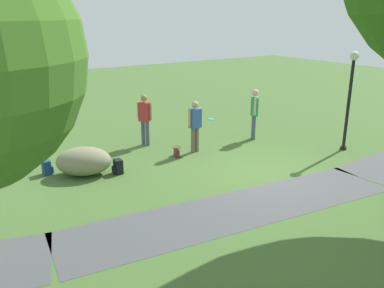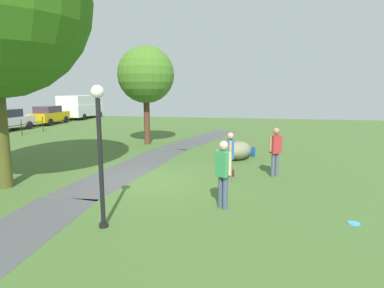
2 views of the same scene
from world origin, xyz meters
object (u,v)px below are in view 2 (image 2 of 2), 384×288
lamp_post (100,141)px  backpack_by_boulder (227,158)px  lawn_boulder (238,150)px  man_near_boulder (223,170)px  parked_coupe_black (6,120)px  delivery_van (81,106)px  handbag_on_grass (229,172)px  spare_backpack_on_lawn (252,152)px  woman_with_handbag (230,154)px  frisbee_on_grass (354,223)px  parked_sedan_grey (49,115)px  young_tree_near_path (146,75)px  passerby_on_path (276,148)px

lamp_post → backpack_by_boulder: size_ratio=7.82×
lawn_boulder → man_near_boulder: man_near_boulder is taller
parked_coupe_black → delivery_van: bearing=-0.4°
man_near_boulder → handbag_on_grass: 3.32m
spare_backpack_on_lawn → delivery_van: (15.95, 17.29, 1.07)m
handbag_on_grass → delivery_van: delivery_van is taller
lamp_post → lawn_boulder: 8.29m
woman_with_handbag → parked_coupe_black: (10.08, 16.69, -0.15)m
lawn_boulder → parked_coupe_black: bearing=68.9°
frisbee_on_grass → parked_sedan_grey: (17.62, 19.49, 0.79)m
parked_sedan_grey → delivery_van: size_ratio=0.71×
woman_with_handbag → parked_sedan_grey: bearing=48.1°
backpack_by_boulder → frisbee_on_grass: size_ratio=1.43×
parked_coupe_black → young_tree_near_path: bearing=-106.4°
man_near_boulder → passerby_on_path: (3.46, -1.47, -0.03)m
man_near_boulder → backpack_by_boulder: bearing=3.8°
lawn_boulder → passerby_on_path: passerby_on_path is taller
spare_backpack_on_lawn → parked_sedan_grey: 19.98m
spare_backpack_on_lawn → parked_sedan_grey: size_ratio=0.10×
man_near_boulder → delivery_van: (22.86, 16.64, 0.24)m
man_near_boulder → frisbee_on_grass: size_ratio=6.30×
man_near_boulder → parked_sedan_grey: (17.21, 16.45, -0.22)m
parked_coupe_black → passerby_on_path: bearing=-116.6°
frisbee_on_grass → parked_coupe_black: size_ratio=0.07×
lawn_boulder → spare_backpack_on_lawn: lawn_boulder is taller
man_near_boulder → woman_with_handbag: bearing=0.3°
lamp_post → delivery_van: size_ratio=0.57×
parked_sedan_grey → young_tree_near_path: bearing=-125.4°
man_near_boulder → handbag_on_grass: bearing=1.5°
young_tree_near_path → passerby_on_path: (-5.66, -6.54, -2.74)m
lamp_post → woman_with_handbag: lamp_post is taller
man_near_boulder → handbag_on_grass: size_ratio=5.10×
young_tree_near_path → parked_sedan_grey: young_tree_near_path is taller
man_near_boulder → parked_coupe_black: size_ratio=0.44×
woman_with_handbag → parked_coupe_black: woman_with_handbag is taller
man_near_boulder → parked_coupe_black: bearing=53.1°
woman_with_handbag → man_near_boulder: man_near_boulder is taller
young_tree_near_path → man_near_boulder: young_tree_near_path is taller
delivery_van → woman_with_handbag: bearing=-140.8°
lamp_post → man_near_boulder: bearing=-56.4°
parked_sedan_grey → delivery_van: delivery_van is taller
man_near_boulder → delivery_van: size_ratio=0.32×
handbag_on_grass → lamp_post: bearing=153.6°
woman_with_handbag → passerby_on_path: passerby_on_path is taller
frisbee_on_grass → delivery_van: 30.51m
woman_with_handbag → frisbee_on_grass: woman_with_handbag is taller
young_tree_near_path → parked_sedan_grey: (8.08, 11.39, -2.93)m
handbag_on_grass → man_near_boulder: bearing=-178.5°
young_tree_near_path → lawn_boulder: young_tree_near_path is taller
passerby_on_path → handbag_on_grass: size_ratio=4.97×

